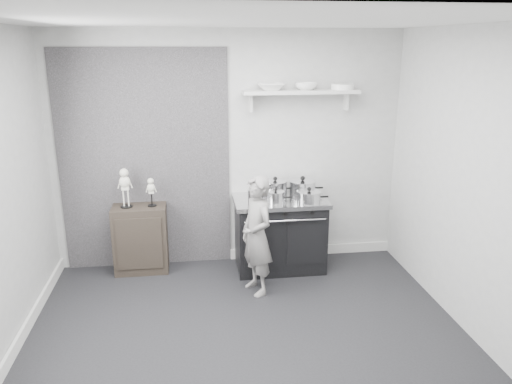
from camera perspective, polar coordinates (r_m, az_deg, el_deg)
ground at (r=4.62m, az=-0.92°, el=-16.72°), size 4.00×4.00×0.00m
room_shell at (r=4.09m, az=-2.51°, el=3.93°), size 4.02×3.62×2.71m
wall_shelf at (r=5.67m, az=5.11°, el=11.24°), size 1.30×0.26×0.24m
stove at (r=5.80m, az=2.74°, el=-4.73°), size 1.05×0.66×0.84m
side_cabinet at (r=5.88m, az=-13.02°, el=-5.24°), size 0.60×0.35×0.78m
child at (r=5.16m, az=0.10°, el=-5.01°), size 0.45×0.54×1.27m
pot_front_left at (r=5.53m, az=0.03°, el=-0.39°), size 0.28×0.19×0.18m
pot_back_left at (r=5.74m, az=2.20°, el=0.45°), size 0.37×0.28×0.23m
pot_back_right at (r=5.79m, az=5.34°, el=0.50°), size 0.40×0.32×0.23m
pot_front_right at (r=5.54m, az=6.07°, el=-0.53°), size 0.35×0.27×0.18m
pot_front_center at (r=5.48m, az=2.28°, el=-0.59°), size 0.28×0.19×0.17m
skeleton_full at (r=5.69m, az=-14.75°, el=0.79°), size 0.14×0.09×0.51m
skeleton_torso at (r=5.68m, az=-11.89°, el=0.21°), size 0.10×0.07×0.37m
bowl_large at (r=5.59m, az=1.72°, el=11.93°), size 0.30×0.30×0.07m
bowl_small at (r=5.67m, az=5.73°, el=11.94°), size 0.25×0.25×0.08m
plate_stack at (r=5.78m, az=9.85°, el=11.78°), size 0.26×0.26×0.06m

